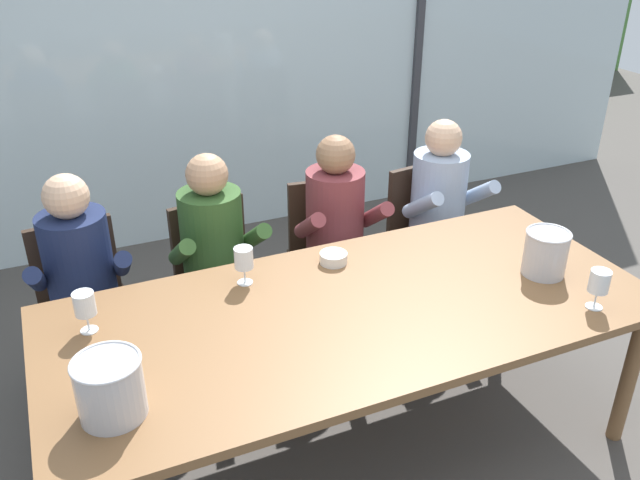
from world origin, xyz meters
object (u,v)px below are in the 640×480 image
at_px(tasting_bowl, 333,258).
at_px(wine_glass_center_pour, 599,283).
at_px(person_maroon_top, 340,230).
at_px(wine_glass_near_bucket, 244,260).
at_px(chair_near_curtain, 83,296).
at_px(ice_bucket_primary, 110,387).
at_px(dining_table, 353,320).
at_px(person_navy_polo, 82,281).
at_px(ice_bucket_secondary, 546,252).
at_px(chair_center, 329,246).
at_px(person_pale_blue_shirt, 445,209).
at_px(wine_glass_by_left_taster, 85,306).
at_px(chair_left_of_center, 219,270).
at_px(person_olive_shirt, 218,254).
at_px(chair_right_of_center, 426,227).

xyz_separation_m(tasting_bowl, wine_glass_center_pour, (0.84, -0.78, 0.09)).
bearing_deg(person_maroon_top, wine_glass_near_bucket, -142.40).
xyz_separation_m(chair_near_curtain, ice_bucket_primary, (0.01, -1.25, 0.37)).
relative_size(dining_table, person_maroon_top, 2.15).
xyz_separation_m(person_navy_polo, ice_bucket_secondary, (1.92, -0.93, 0.20)).
distance_m(dining_table, wine_glass_near_bucket, 0.54).
xyz_separation_m(chair_center, person_maroon_top, (-0.00, -0.15, 0.17)).
bearing_deg(person_maroon_top, person_navy_polo, -176.45).
xyz_separation_m(chair_near_curtain, wine_glass_center_pour, (1.94, -1.40, 0.38)).
bearing_deg(ice_bucket_secondary, ice_bucket_primary, -175.20).
xyz_separation_m(chair_near_curtain, wine_glass_near_bucket, (0.66, -0.62, 0.38)).
bearing_deg(ice_bucket_secondary, person_pale_blue_shirt, 84.09).
xyz_separation_m(person_navy_polo, wine_glass_by_left_taster, (-0.02, -0.56, 0.21)).
xyz_separation_m(chair_near_curtain, person_navy_polo, (0.00, -0.16, 0.17)).
distance_m(dining_table, chair_left_of_center, 1.04).
relative_size(chair_left_of_center, chair_center, 1.00).
xyz_separation_m(person_navy_polo, ice_bucket_primary, (0.00, -1.09, 0.20)).
xyz_separation_m(person_olive_shirt, person_pale_blue_shirt, (1.36, -0.00, 0.00)).
bearing_deg(person_olive_shirt, person_pale_blue_shirt, -1.88).
bearing_deg(ice_bucket_secondary, dining_table, 174.20).
bearing_deg(chair_right_of_center, ice_bucket_secondary, -101.68).
bearing_deg(chair_left_of_center, chair_center, -7.30).
height_order(chair_near_curtain, tasting_bowl, chair_near_curtain).
distance_m(person_navy_polo, wine_glass_by_left_taster, 0.60).
height_order(person_navy_polo, wine_glass_by_left_taster, person_navy_polo).
height_order(chair_right_of_center, ice_bucket_secondary, ice_bucket_secondary).
relative_size(chair_right_of_center, wine_glass_center_pour, 4.98).
bearing_deg(wine_glass_center_pour, wine_glass_near_bucket, 148.71).
xyz_separation_m(chair_left_of_center, chair_center, (0.66, 0.01, 0.00)).
bearing_deg(tasting_bowl, chair_near_curtain, 150.74).
height_order(person_maroon_top, ice_bucket_primary, person_maroon_top).
height_order(chair_right_of_center, person_pale_blue_shirt, person_pale_blue_shirt).
relative_size(dining_table, chair_right_of_center, 2.94).
bearing_deg(person_pale_blue_shirt, dining_table, -141.58).
bearing_deg(person_olive_shirt, chair_near_curtain, 164.54).
bearing_deg(wine_glass_near_bucket, chair_right_of_center, 24.20).
relative_size(person_navy_polo, wine_glass_near_bucket, 6.82).
bearing_deg(wine_glass_near_bucket, ice_bucket_primary, -136.41).
relative_size(chair_near_curtain, tasting_bowl, 6.68).
height_order(person_maroon_top, ice_bucket_secondary, person_maroon_top).
height_order(chair_center, person_pale_blue_shirt, person_pale_blue_shirt).
height_order(person_maroon_top, wine_glass_by_left_taster, person_maroon_top).
distance_m(chair_center, wine_glass_center_pour, 1.55).
bearing_deg(person_pale_blue_shirt, ice_bucket_primary, -152.90).
xyz_separation_m(dining_table, person_pale_blue_shirt, (1.01, 0.83, -0.03)).
relative_size(person_maroon_top, tasting_bowl, 9.14).
relative_size(person_olive_shirt, wine_glass_by_left_taster, 6.82).
xyz_separation_m(wine_glass_by_left_taster, wine_glass_near_bucket, (0.68, 0.10, 0.00)).
xyz_separation_m(chair_right_of_center, person_maroon_top, (-0.64, -0.13, 0.17)).
bearing_deg(wine_glass_near_bucket, dining_table, -46.39).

